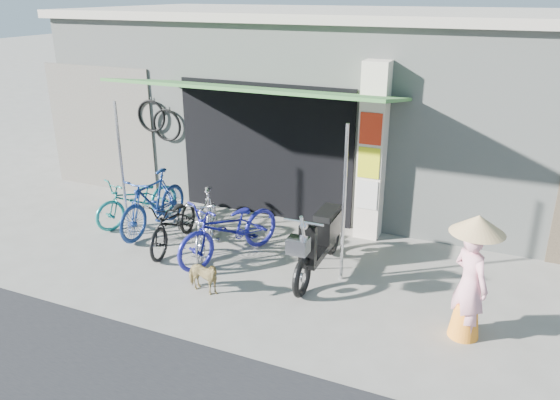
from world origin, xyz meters
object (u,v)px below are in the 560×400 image
at_px(bike_silver, 206,222).
at_px(moped, 320,241).
at_px(bike_blue, 153,203).
at_px(street_dog, 202,277).
at_px(bike_navy, 230,229).
at_px(nun, 471,278).
at_px(bike_black, 174,222).
at_px(bike_teal, 138,200).

bearing_deg(bike_silver, moped, -18.89).
xyz_separation_m(bike_silver, moped, (1.94, 0.05, 0.01)).
bearing_deg(bike_blue, moped, -2.29).
xyz_separation_m(street_dog, moped, (1.30, 1.24, 0.26)).
relative_size(bike_navy, nun, 1.21).
xyz_separation_m(bike_blue, moped, (3.20, -0.26, -0.02)).
distance_m(bike_black, street_dog, 1.65).
bearing_deg(nun, bike_navy, 31.52).
height_order(bike_blue, bike_black, bike_blue).
bearing_deg(nun, bike_black, 33.70).
bearing_deg(street_dog, bike_blue, 59.27).
height_order(bike_teal, moped, moped).
bearing_deg(bike_navy, bike_teal, -172.39).
relative_size(bike_teal, bike_navy, 0.86).
height_order(bike_black, nun, nun).
bearing_deg(bike_black, bike_blue, 141.24).
height_order(bike_navy, street_dog, bike_navy).
relative_size(bike_black, bike_navy, 0.85).
relative_size(bike_teal, moped, 0.84).
height_order(bike_teal, bike_black, bike_teal).
bearing_deg(bike_silver, bike_blue, 145.86).
distance_m(bike_silver, moped, 1.94).
bearing_deg(bike_teal, bike_blue, -0.76).
xyz_separation_m(bike_blue, bike_black, (0.69, -0.40, -0.10)).
relative_size(bike_blue, bike_silver, 1.07).
bearing_deg(bike_silver, bike_black, 168.65).
bearing_deg(nun, bike_blue, 30.67).
distance_m(bike_teal, bike_silver, 1.83).
distance_m(bike_teal, bike_blue, 0.54).
height_order(bike_silver, nun, nun).
xyz_separation_m(bike_silver, bike_navy, (0.50, -0.10, 0.01)).
bearing_deg(nun, bike_silver, 31.39).
height_order(bike_blue, street_dog, bike_blue).
xyz_separation_m(bike_teal, moped, (3.70, -0.46, 0.07)).
distance_m(bike_blue, bike_navy, 1.81).
relative_size(bike_black, nun, 1.02).
relative_size(bike_navy, street_dog, 3.28).
height_order(bike_silver, moped, moped).
height_order(street_dog, nun, nun).
relative_size(bike_blue, bike_navy, 0.91).
height_order(bike_teal, street_dog, bike_teal).
bearing_deg(moped, bike_navy, -174.88).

